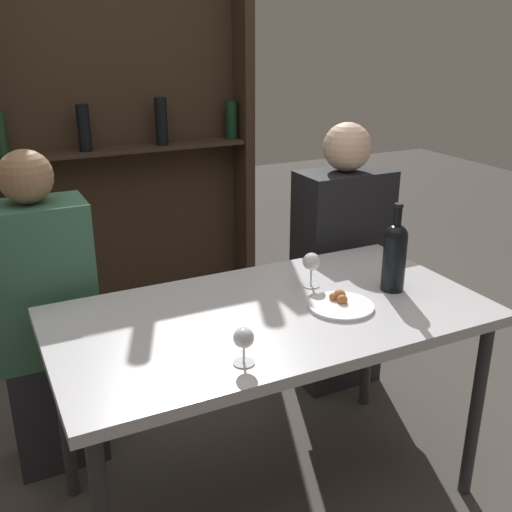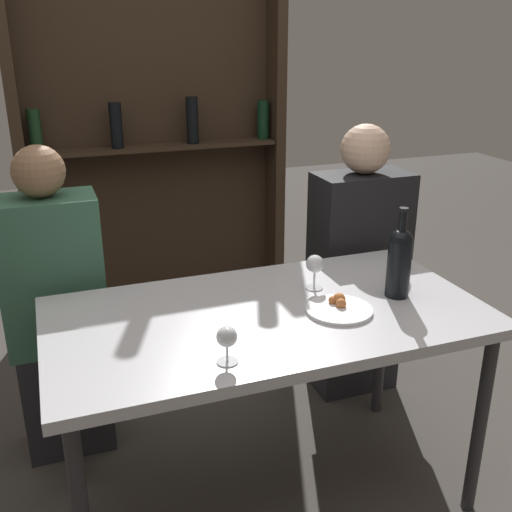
{
  "view_description": "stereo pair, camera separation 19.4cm",
  "coord_description": "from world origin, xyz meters",
  "px_view_note": "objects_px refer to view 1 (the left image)",
  "views": [
    {
      "loc": [
        -0.8,
        -1.52,
        1.56
      ],
      "look_at": [
        0.0,
        0.11,
        0.87
      ],
      "focal_mm": 42.0,
      "sensor_mm": 36.0,
      "label": 1
    },
    {
      "loc": [
        -0.63,
        -1.6,
        1.56
      ],
      "look_at": [
        0.0,
        0.11,
        0.87
      ],
      "focal_mm": 42.0,
      "sensor_mm": 36.0,
      "label": 2
    }
  ],
  "objects_px": {
    "wine_bottle": "(395,254)",
    "seated_person_left": "(46,326)",
    "wine_glass_0": "(312,263)",
    "food_plate_0": "(340,304)",
    "seated_person_right": "(341,268)",
    "wine_glass_1": "(244,340)"
  },
  "relations": [
    {
      "from": "wine_bottle",
      "to": "seated_person_left",
      "type": "height_order",
      "value": "seated_person_left"
    },
    {
      "from": "wine_bottle",
      "to": "wine_glass_0",
      "type": "xyz_separation_m",
      "value": [
        -0.24,
        0.15,
        -0.05
      ]
    },
    {
      "from": "food_plate_0",
      "to": "seated_person_left",
      "type": "bearing_deg",
      "value": 144.37
    },
    {
      "from": "seated_person_left",
      "to": "seated_person_right",
      "type": "distance_m",
      "value": 1.26
    },
    {
      "from": "wine_bottle",
      "to": "wine_glass_0",
      "type": "bearing_deg",
      "value": 147.63
    },
    {
      "from": "seated_person_right",
      "to": "wine_glass_0",
      "type": "bearing_deg",
      "value": -134.67
    },
    {
      "from": "wine_glass_1",
      "to": "food_plate_0",
      "type": "distance_m",
      "value": 0.47
    },
    {
      "from": "seated_person_left",
      "to": "seated_person_right",
      "type": "relative_size",
      "value": 0.99
    },
    {
      "from": "seated_person_right",
      "to": "food_plate_0",
      "type": "bearing_deg",
      "value": -124.46
    },
    {
      "from": "wine_bottle",
      "to": "food_plate_0",
      "type": "height_order",
      "value": "wine_bottle"
    },
    {
      "from": "wine_glass_0",
      "to": "seated_person_right",
      "type": "distance_m",
      "value": 0.64
    },
    {
      "from": "wine_bottle",
      "to": "seated_person_left",
      "type": "distance_m",
      "value": 1.26
    },
    {
      "from": "wine_glass_1",
      "to": "seated_person_left",
      "type": "height_order",
      "value": "seated_person_left"
    },
    {
      "from": "wine_bottle",
      "to": "wine_glass_1",
      "type": "bearing_deg",
      "value": -161.88
    },
    {
      "from": "wine_bottle",
      "to": "wine_glass_0",
      "type": "relative_size",
      "value": 2.51
    },
    {
      "from": "wine_bottle",
      "to": "food_plate_0",
      "type": "bearing_deg",
      "value": -170.86
    },
    {
      "from": "food_plate_0",
      "to": "seated_person_left",
      "type": "height_order",
      "value": "seated_person_left"
    },
    {
      "from": "wine_glass_0",
      "to": "food_plate_0",
      "type": "height_order",
      "value": "wine_glass_0"
    },
    {
      "from": "food_plate_0",
      "to": "seated_person_right",
      "type": "height_order",
      "value": "seated_person_right"
    },
    {
      "from": "wine_bottle",
      "to": "seated_person_right",
      "type": "relative_size",
      "value": 0.25
    },
    {
      "from": "wine_glass_0",
      "to": "seated_person_right",
      "type": "relative_size",
      "value": 0.1
    },
    {
      "from": "food_plate_0",
      "to": "wine_glass_1",
      "type": "bearing_deg",
      "value": -157.27
    }
  ]
}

